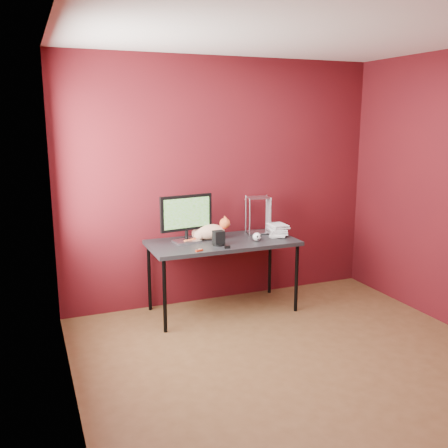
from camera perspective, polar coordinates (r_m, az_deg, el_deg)
name	(u,v)px	position (r m, az deg, el deg)	size (l,w,h in m)	color
room	(309,190)	(3.80, 9.68, 3.82)	(3.52, 3.52, 2.61)	#51341B
desk	(223,246)	(5.08, -0.16, -2.49)	(1.50, 0.70, 0.75)	black
monitor	(186,216)	(4.98, -4.32, 0.91)	(0.55, 0.21, 0.48)	#B2B2B7
cat	(209,232)	(5.12, -1.70, -0.87)	(0.51, 0.22, 0.24)	#D06A2C
skull_mug	(257,237)	(5.07, 3.79, -1.46)	(0.09, 0.09, 0.08)	white
speaker	(219,239)	(4.89, -0.62, -1.67)	(0.12, 0.12, 0.14)	black
book_stack	(271,172)	(5.21, 5.42, 5.95)	(0.26, 0.28, 1.35)	beige
wire_rack	(258,215)	(5.39, 3.92, 1.05)	(0.27, 0.23, 0.40)	#B2B2B7
pocket_knife	(199,250)	(4.69, -2.84, -3.04)	(0.08, 0.02, 0.02)	#9E230C
black_gadget	(227,247)	(4.78, 0.38, -2.65)	(0.06, 0.03, 0.03)	black
washer	(200,249)	(4.76, -2.73, -2.88)	(0.04, 0.04, 0.00)	#B2B2B7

